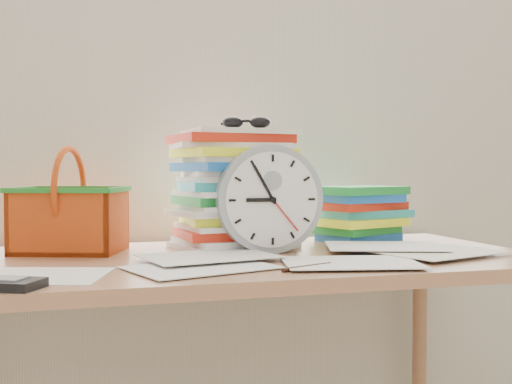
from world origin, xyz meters
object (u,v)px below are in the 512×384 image
object	(u,v)px
paper_stack	(235,189)
basket	(70,201)
clock	(269,199)
book_stack	(361,214)
desk	(244,287)

from	to	relation	value
paper_stack	basket	size ratio (longest dim) A/B	1.22
paper_stack	clock	bearing A→B (deg)	-69.07
paper_stack	basket	bearing A→B (deg)	178.36
book_stack	basket	world-z (taller)	basket
paper_stack	basket	distance (m)	0.42
desk	paper_stack	bearing A→B (deg)	82.62
book_stack	basket	size ratio (longest dim) A/B	1.03
clock	book_stack	distance (m)	0.38
basket	clock	bearing A→B (deg)	2.25
clock	basket	size ratio (longest dim) A/B	1.03
paper_stack	book_stack	bearing A→B (deg)	6.10
clock	basket	world-z (taller)	clock
paper_stack	clock	world-z (taller)	paper_stack
desk	clock	xyz separation A→B (m)	(0.07, 0.03, 0.21)
clock	basket	bearing A→B (deg)	162.59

